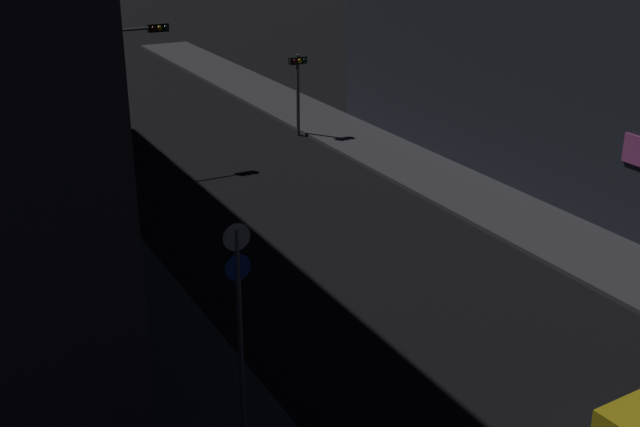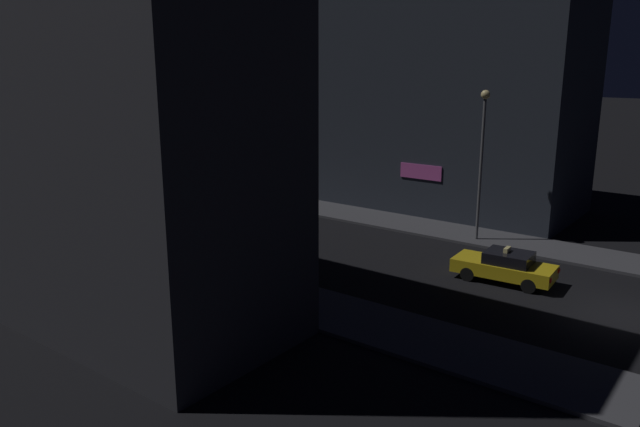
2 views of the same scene
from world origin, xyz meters
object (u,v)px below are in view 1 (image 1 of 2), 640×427
(traffic_light_overhead, at_px, (114,67))
(traffic_light_right_kerb, at_px, (298,78))
(traffic_light_left_kerb, at_px, (103,125))
(sign_pole_left, at_px, (239,315))

(traffic_light_overhead, xyz_separation_m, traffic_light_right_kerb, (8.33, 0.74, -1.40))
(traffic_light_left_kerb, bearing_deg, sign_pole_left, -94.85)
(traffic_light_left_kerb, distance_m, sign_pole_left, 15.76)
(traffic_light_overhead, bearing_deg, traffic_light_right_kerb, 5.11)
(traffic_light_left_kerb, distance_m, traffic_light_right_kerb, 10.30)
(traffic_light_right_kerb, bearing_deg, traffic_light_left_kerb, -159.15)
(traffic_light_overhead, xyz_separation_m, sign_pole_left, (-2.63, -18.63, -1.17))
(traffic_light_overhead, height_order, traffic_light_right_kerb, traffic_light_overhead)
(traffic_light_left_kerb, bearing_deg, traffic_light_overhead, 66.01)
(traffic_light_overhead, distance_m, sign_pole_left, 18.85)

